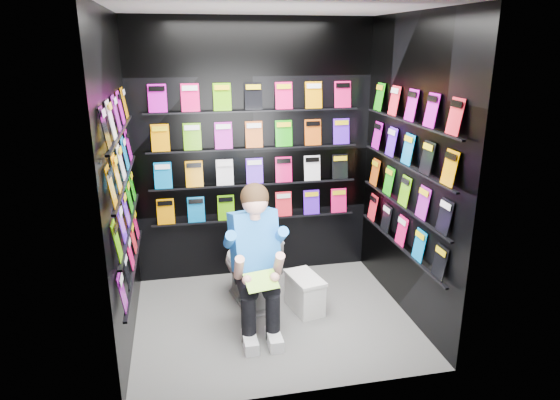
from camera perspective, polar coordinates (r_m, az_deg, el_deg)
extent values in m
plane|color=slate|center=(4.57, -0.75, -13.43)|extent=(2.40, 2.40, 0.00)
plane|color=white|center=(3.93, -0.91, 21.15)|extent=(2.40, 2.40, 0.00)
cube|color=black|center=(5.02, -3.01, 5.41)|extent=(2.40, 0.04, 2.60)
cube|color=black|center=(3.13, 2.67, -2.15)|extent=(2.40, 0.04, 2.60)
cube|color=black|center=(4.02, -17.88, 1.48)|extent=(0.04, 2.00, 2.60)
cube|color=black|center=(4.44, 14.59, 3.25)|extent=(0.04, 2.00, 2.60)
imported|color=white|center=(4.68, -3.64, -7.60)|extent=(0.56, 0.82, 0.73)
cube|color=silver|center=(4.65, 2.84, -10.73)|extent=(0.30, 0.44, 0.30)
cube|color=silver|center=(4.57, 2.87, -8.89)|extent=(0.33, 0.47, 0.03)
cube|color=green|center=(3.94, -2.15, -9.24)|extent=(0.28, 0.20, 0.11)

